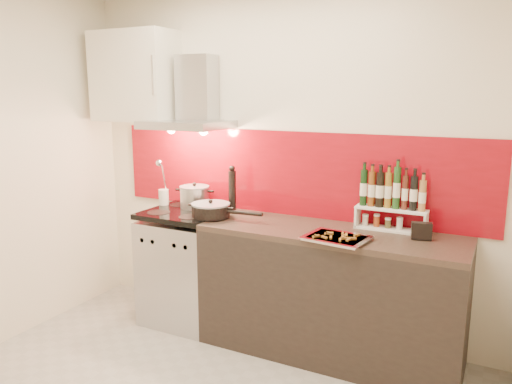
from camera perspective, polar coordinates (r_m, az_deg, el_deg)
The scene contains 13 objects.
back_wall at distance 3.81m, azimuth 3.08°, elevation 3.40°, with size 3.40×0.02×2.60m, color silver.
backsplash at distance 3.79m, azimuth 3.69°, elevation 2.14°, with size 3.00×0.02×0.64m, color maroon.
range_stove at distance 4.10m, azimuth -7.90°, elevation -8.51°, with size 0.60×0.60×0.91m.
counter at distance 3.59m, azimuth 8.39°, elevation -11.32°, with size 1.80×0.60×0.90m.
range_hood at distance 3.97m, azimuth -7.23°, elevation 10.07°, with size 0.62×0.50×0.61m.
upper_cabinet at distance 4.30m, azimuth -13.63°, elevation 12.70°, with size 0.70×0.35×0.72m, color #EDE7CE.
stock_pot at distance 4.05m, azimuth -7.02°, elevation -0.54°, with size 0.24×0.24×0.21m.
saute_pan at distance 3.74m, azimuth -5.10°, elevation -2.05°, with size 0.56×0.29×0.13m.
utensil_jar at distance 4.17m, azimuth -10.57°, elevation -0.00°, with size 0.08×0.12×0.39m.
pepper_mill at distance 3.85m, azimuth -2.74°, elevation 0.20°, with size 0.06×0.06×0.37m.
step_shelf at distance 3.49m, azimuth 15.09°, elevation -1.09°, with size 0.48×0.13×0.44m.
caddy_box at distance 3.35m, azimuth 18.40°, elevation -4.23°, with size 0.13×0.05×0.11m, color black.
baking_tray at distance 3.23m, azimuth 9.22°, elevation -5.20°, with size 0.43×0.35×0.03m.
Camera 1 is at (1.53, -2.05, 1.83)m, focal length 35.00 mm.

